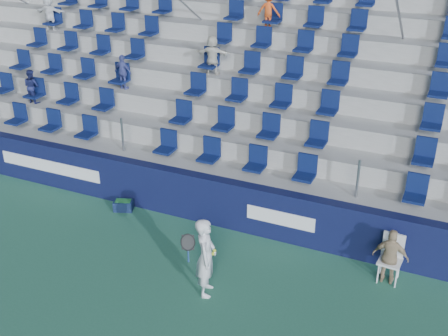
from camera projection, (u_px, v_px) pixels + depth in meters
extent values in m
plane|color=#2C674D|center=(156.00, 302.00, 10.93)|extent=(70.00, 70.00, 0.00)
cube|color=#10143B|center=(222.00, 202.00, 13.25)|extent=(24.00, 0.30, 1.20)
cube|color=white|center=(50.00, 167.00, 14.96)|extent=(3.20, 0.02, 0.34)
cube|color=white|center=(280.00, 218.00, 12.56)|extent=(1.60, 0.02, 0.34)
cube|color=#A2A29D|center=(232.00, 192.00, 13.72)|extent=(24.00, 0.85, 1.20)
cube|color=#A2A29D|center=(245.00, 169.00, 14.31)|extent=(24.00, 0.85, 1.70)
cube|color=#A2A29D|center=(258.00, 148.00, 14.90)|extent=(24.00, 0.85, 2.20)
cube|color=#A2A29D|center=(269.00, 128.00, 15.49)|extent=(24.00, 0.85, 2.70)
cube|color=#A2A29D|center=(280.00, 110.00, 16.07)|extent=(24.00, 0.85, 3.20)
cube|color=#A2A29D|center=(289.00, 93.00, 16.66)|extent=(24.00, 0.85, 3.70)
cube|color=#A2A29D|center=(299.00, 77.00, 17.25)|extent=(24.00, 0.85, 4.20)
cube|color=#A2A29D|center=(307.00, 63.00, 17.84)|extent=(24.00, 0.85, 4.70)
cube|color=#A2A29D|center=(315.00, 49.00, 18.42)|extent=(24.00, 0.85, 5.20)
cube|color=#A2A29D|center=(322.00, 29.00, 18.76)|extent=(24.00, 0.50, 6.20)
cube|color=#0B1743|center=(232.00, 157.00, 13.31)|extent=(16.05, 0.50, 0.70)
cube|color=#0B1743|center=(246.00, 125.00, 13.79)|extent=(16.05, 0.50, 0.70)
cube|color=#0B1743|center=(259.00, 96.00, 14.27)|extent=(16.05, 0.50, 0.70)
cube|color=#0B1743|center=(271.00, 68.00, 14.74)|extent=(16.05, 0.50, 0.70)
cube|color=#0B1743|center=(283.00, 42.00, 15.22)|extent=(16.05, 0.50, 0.70)
cube|color=#0B1743|center=(293.00, 18.00, 15.70)|extent=(16.05, 0.50, 0.70)
cylinder|color=gray|center=(184.00, 4.00, 15.98)|extent=(0.06, 7.68, 4.55)
cylinder|color=gray|center=(400.00, 21.00, 13.76)|extent=(0.06, 7.68, 4.55)
imported|color=beige|center=(212.00, 55.00, 15.25)|extent=(1.02, 0.49, 1.06)
imported|color=#3F468B|center=(123.00, 72.00, 15.67)|extent=(0.60, 0.31, 0.98)
imported|color=#DD4D1A|center=(269.00, 10.00, 15.86)|extent=(0.69, 0.43, 1.03)
imported|color=#191E4B|center=(32.00, 86.00, 16.15)|extent=(0.52, 0.43, 0.98)
imported|color=white|center=(49.00, 13.00, 18.02)|extent=(1.04, 0.50, 1.07)
imported|color=silver|center=(206.00, 257.00, 10.84)|extent=(0.58, 0.71, 1.67)
cylinder|color=navy|center=(188.00, 256.00, 10.67)|extent=(0.03, 0.03, 0.28)
torus|color=black|center=(188.00, 242.00, 10.54)|extent=(0.30, 0.17, 0.28)
plane|color=#262626|center=(188.00, 242.00, 10.54)|extent=(0.30, 0.16, 0.29)
sphere|color=#B8CB2F|center=(213.00, 254.00, 10.46)|extent=(0.07, 0.07, 0.07)
sphere|color=#B8CB2F|center=(214.00, 251.00, 10.49)|extent=(0.07, 0.07, 0.07)
cube|color=white|center=(390.00, 262.00, 11.34)|extent=(0.48, 0.48, 0.04)
cube|color=white|center=(393.00, 245.00, 11.39)|extent=(0.45, 0.08, 0.55)
cylinder|color=white|center=(378.00, 274.00, 11.37)|extent=(0.03, 0.03, 0.44)
cylinder|color=white|center=(396.00, 278.00, 11.23)|extent=(0.03, 0.03, 0.44)
cylinder|color=white|center=(381.00, 264.00, 11.66)|extent=(0.03, 0.03, 0.44)
cylinder|color=white|center=(399.00, 269.00, 11.53)|extent=(0.03, 0.03, 0.44)
imported|color=tan|center=(390.00, 257.00, 11.23)|extent=(0.72, 0.30, 1.22)
cube|color=#101D3D|center=(124.00, 205.00, 14.07)|extent=(0.55, 0.45, 0.26)
cube|color=#1E662D|center=(123.00, 203.00, 14.05)|extent=(0.44, 0.34, 0.15)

